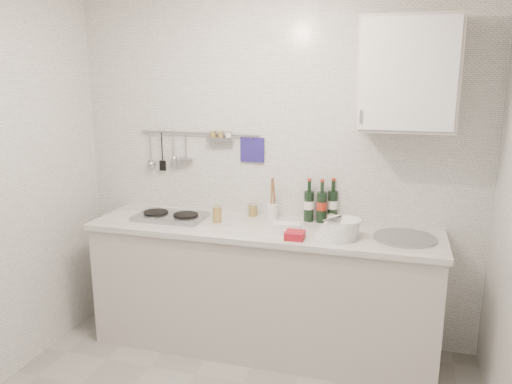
{
  "coord_description": "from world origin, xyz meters",
  "views": [
    {
      "loc": [
        0.89,
        -2.1,
        1.95
      ],
      "look_at": [
        0.01,
        0.9,
        1.21
      ],
      "focal_mm": 35.0,
      "sensor_mm": 36.0,
      "label": 1
    }
  ],
  "objects_px": {
    "wall_cabinet": "(408,75)",
    "plate_stack_sink": "(339,229)",
    "plate_stack_hob": "(164,213)",
    "utensil_crock": "(272,209)",
    "wine_bottles": "(321,200)"
  },
  "relations": [
    {
      "from": "plate_stack_sink",
      "to": "wall_cabinet",
      "type": "bearing_deg",
      "value": 31.52
    },
    {
      "from": "wall_cabinet",
      "to": "wine_bottles",
      "type": "xyz_separation_m",
      "value": [
        -0.53,
        0.12,
        -0.87
      ]
    },
    {
      "from": "wall_cabinet",
      "to": "plate_stack_hob",
      "type": "xyz_separation_m",
      "value": [
        -1.69,
        -0.04,
        -1.02
      ]
    },
    {
      "from": "plate_stack_hob",
      "to": "wine_bottles",
      "type": "bearing_deg",
      "value": 8.1
    },
    {
      "from": "plate_stack_sink",
      "to": "wine_bottles",
      "type": "height_order",
      "value": "wine_bottles"
    },
    {
      "from": "plate_stack_hob",
      "to": "utensil_crock",
      "type": "xyz_separation_m",
      "value": [
        0.81,
        0.12,
        0.06
      ]
    },
    {
      "from": "wall_cabinet",
      "to": "plate_stack_sink",
      "type": "distance_m",
      "value": 1.06
    },
    {
      "from": "wall_cabinet",
      "to": "plate_stack_sink",
      "type": "bearing_deg",
      "value": -148.48
    },
    {
      "from": "plate_stack_sink",
      "to": "wine_bottles",
      "type": "distance_m",
      "value": 0.39
    },
    {
      "from": "plate_stack_hob",
      "to": "utensil_crock",
      "type": "relative_size",
      "value": 0.91
    },
    {
      "from": "wall_cabinet",
      "to": "utensil_crock",
      "type": "bearing_deg",
      "value": 175.07
    },
    {
      "from": "wall_cabinet",
      "to": "plate_stack_hob",
      "type": "height_order",
      "value": "wall_cabinet"
    },
    {
      "from": "wall_cabinet",
      "to": "utensil_crock",
      "type": "xyz_separation_m",
      "value": [
        -0.88,
        0.08,
        -0.96
      ]
    },
    {
      "from": "wall_cabinet",
      "to": "plate_stack_hob",
      "type": "bearing_deg",
      "value": -178.48
    },
    {
      "from": "wall_cabinet",
      "to": "utensil_crock",
      "type": "distance_m",
      "value": 1.3
    }
  ]
}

